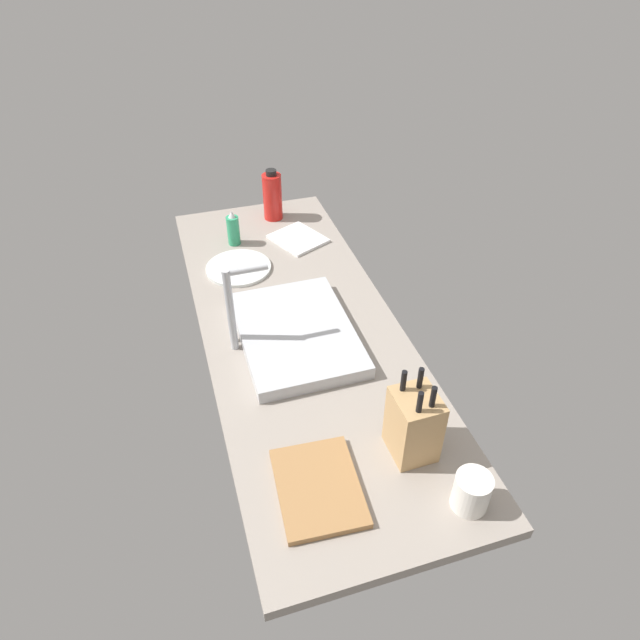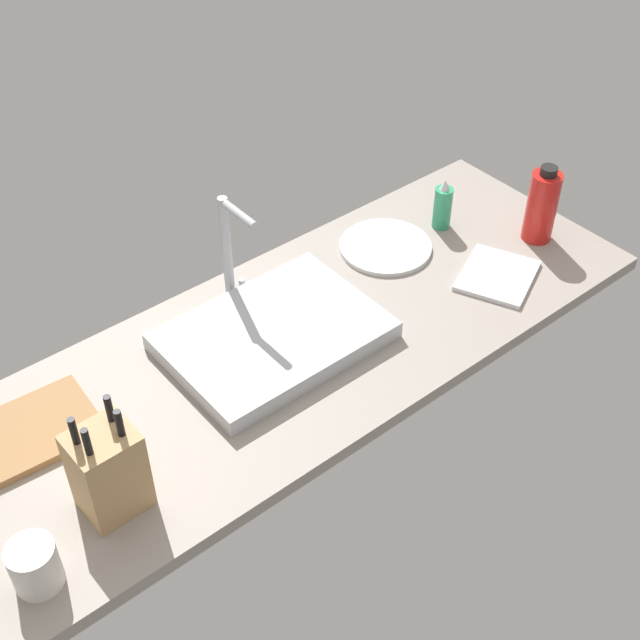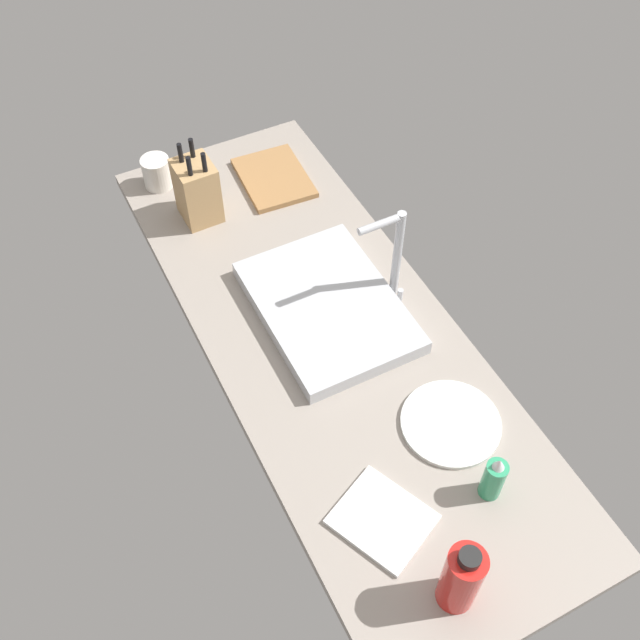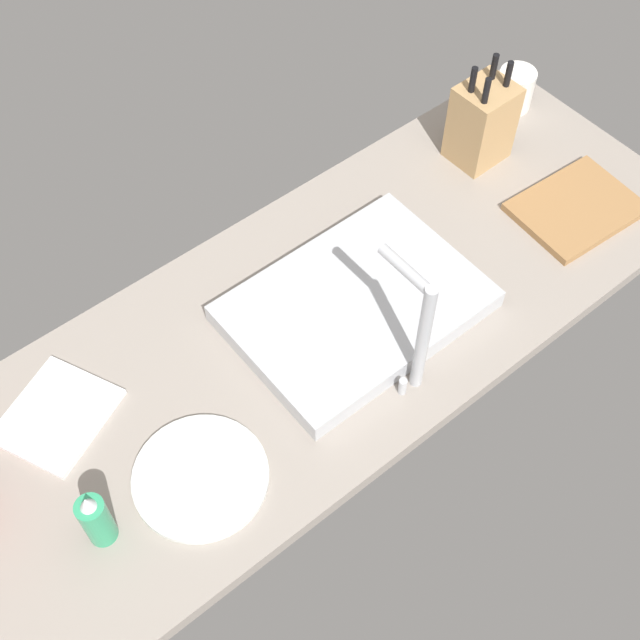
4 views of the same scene
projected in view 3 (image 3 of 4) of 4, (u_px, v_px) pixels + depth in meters
countertop_slab at (329, 336)px, 198.41cm from camera, size 173.11×63.37×3.50cm
sink_basin at (328, 307)px, 199.50cm from camera, size 48.65×34.89×4.43cm
faucet at (394, 250)px, 192.17cm from camera, size 5.50×13.38×29.27cm
knife_block at (197, 191)px, 217.10cm from camera, size 12.35×11.01×25.25cm
cutting_board at (274, 178)px, 234.10cm from camera, size 27.39×21.55×1.80cm
soap_bottle at (494, 478)px, 163.48cm from camera, size 4.96×4.96×14.59cm
water_bottle at (461, 578)px, 146.08cm from camera, size 7.99×7.99×21.67cm
dinner_plate at (451, 423)px, 178.88cm from camera, size 24.34×24.34×1.20cm
dish_towel at (382, 519)px, 163.68cm from camera, size 25.26×23.97×1.20cm
coffee_mug at (157, 172)px, 229.59cm from camera, size 8.80×8.80×9.88cm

